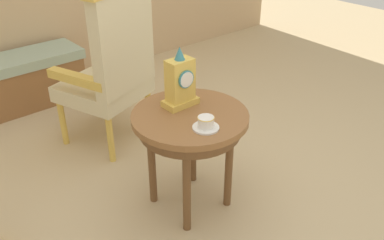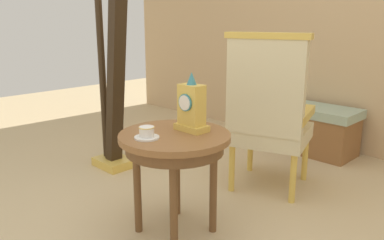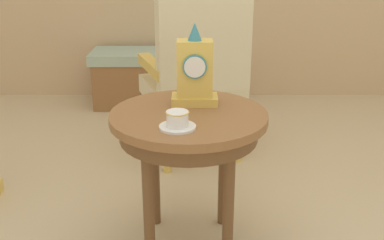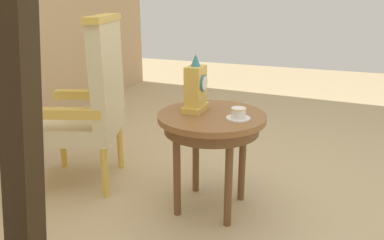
% 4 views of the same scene
% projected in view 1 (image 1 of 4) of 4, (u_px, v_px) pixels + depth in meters
% --- Properties ---
extents(ground_plane, '(10.00, 10.00, 0.00)m').
position_uv_depth(ground_plane, '(206.00, 202.00, 2.47)').
color(ground_plane, tan).
extents(side_table, '(0.63, 0.63, 0.61)m').
position_uv_depth(side_table, '(190.00, 127.00, 2.22)').
color(side_table, brown).
rests_on(side_table, ground).
extents(teacup_left, '(0.13, 0.13, 0.07)m').
position_uv_depth(teacup_left, '(206.00, 123.00, 2.03)').
color(teacup_left, white).
rests_on(teacup_left, side_table).
extents(mantel_clock, '(0.19, 0.11, 0.34)m').
position_uv_depth(mantel_clock, '(180.00, 83.00, 2.20)').
color(mantel_clock, gold).
rests_on(mantel_clock, side_table).
extents(armchair, '(0.68, 0.68, 1.14)m').
position_uv_depth(armchair, '(112.00, 67.00, 2.77)').
color(armchair, beige).
rests_on(armchair, ground).
extents(window_bench, '(1.03, 0.40, 0.44)m').
position_uv_depth(window_bench, '(21.00, 81.00, 3.46)').
color(window_bench, '#9EB299').
rests_on(window_bench, ground).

